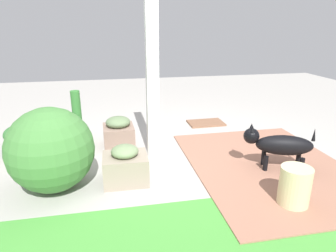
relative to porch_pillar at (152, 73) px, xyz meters
name	(u,v)px	position (x,y,z in m)	size (l,w,h in m)	color
ground_plane	(180,157)	(-0.32, 0.15, -1.06)	(12.00, 12.00, 0.00)	#A8A49E
brick_path	(268,166)	(-1.30, 0.63, -1.06)	(1.80, 2.40, 0.02)	#9D6953
porch_pillar	(152,73)	(0.00, 0.00, 0.00)	(0.15, 0.15, 2.13)	white
stone_planter_nearest	(119,133)	(0.43, -0.38, -0.87)	(0.42, 0.43, 0.43)	#896E5F
stone_planter_mid	(125,166)	(0.40, 0.65, -0.88)	(0.48, 0.39, 0.42)	gray
round_shrub	(51,150)	(1.13, 0.64, -0.63)	(0.86, 0.86, 0.86)	#437D3A
terracotta_pot_broad	(21,137)	(1.68, -0.33, -0.82)	(0.40, 0.40, 0.41)	#AA6034
terracotta_pot_tall	(78,123)	(0.99, -0.70, -0.80)	(0.23, 0.23, 0.74)	#A8592F
dog	(279,145)	(-1.35, 0.71, -0.75)	(0.78, 0.42, 0.54)	black
ceramic_urn	(295,187)	(-1.11, 1.41, -0.87)	(0.29, 0.29, 0.39)	beige
doormat	(206,123)	(-1.08, -1.08, -1.05)	(0.60, 0.39, 0.03)	brown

